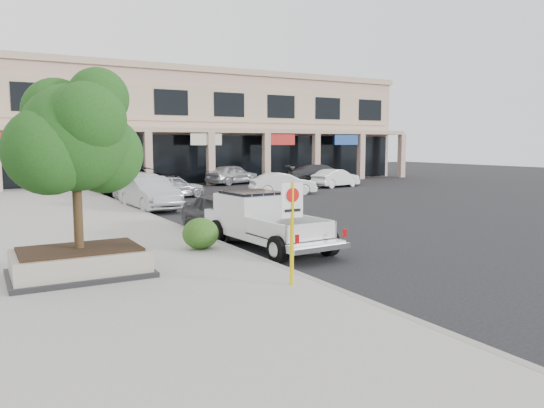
{
  "coord_description": "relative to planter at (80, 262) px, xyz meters",
  "views": [
    {
      "loc": [
        -8.31,
        -11.75,
        3.3
      ],
      "look_at": [
        -0.85,
        1.5,
        1.55
      ],
      "focal_mm": 35.0,
      "sensor_mm": 36.0,
      "label": 1
    }
  ],
  "objects": [
    {
      "name": "curb_car_a",
      "position": [
        5.71,
        4.24,
        0.28
      ],
      "size": [
        2.11,
        4.53,
        1.5
      ],
      "primitive_type": "imported",
      "rotation": [
        0.0,
        0.0,
        0.08
      ],
      "color": "#2F3134",
      "rests_on": "ground"
    },
    {
      "name": "planter_tree",
      "position": [
        0.13,
        0.15,
        2.94
      ],
      "size": [
        2.9,
        2.55,
        4.0
      ],
      "color": "#311F13",
      "rests_on": "planter"
    },
    {
      "name": "planter",
      "position": [
        0.0,
        0.0,
        0.0
      ],
      "size": [
        3.2,
        2.2,
        0.68
      ],
      "color": "black",
      "rests_on": "sidewalk"
    },
    {
      "name": "lot_car_d",
      "position": [
        8.47,
        24.29,
        0.33
      ],
      "size": [
        6.39,
        4.53,
        1.62
      ],
      "primitive_type": "imported",
      "rotation": [
        0.0,
        0.0,
        1.92
      ],
      "color": "black",
      "rests_on": "ground"
    },
    {
      "name": "curb_car_d",
      "position": [
        5.98,
        21.69,
        0.23
      ],
      "size": [
        2.49,
        5.16,
        1.41
      ],
      "primitive_type": "imported",
      "rotation": [
        0.0,
        0.0,
        -0.03
      ],
      "color": "black",
      "rests_on": "ground"
    },
    {
      "name": "lot_car_c",
      "position": [
        21.63,
        20.96,
        0.35
      ],
      "size": [
        6.13,
        4.1,
        1.65
      ],
      "primitive_type": "imported",
      "rotation": [
        0.0,
        0.0,
        1.22
      ],
      "color": "#323437",
      "rests_on": "ground"
    },
    {
      "name": "hedge",
      "position": [
        3.72,
        1.61,
        0.14
      ],
      "size": [
        1.1,
        0.99,
        0.93
      ],
      "primitive_type": "ellipsoid",
      "color": "#1F4012",
      "rests_on": "sidewalk"
    },
    {
      "name": "curb_car_b",
      "position": [
        5.5,
        12.87,
        0.34
      ],
      "size": [
        1.96,
        5.04,
        1.64
      ],
      "primitive_type": "imported",
      "rotation": [
        0.0,
        0.0,
        0.05
      ],
      "color": "#A4A7AC",
      "rests_on": "ground"
    },
    {
      "name": "lot_car_b",
      "position": [
        15.27,
        16.34,
        0.22
      ],
      "size": [
        4.44,
        2.3,
        1.39
      ],
      "primitive_type": "imported",
      "rotation": [
        0.0,
        0.0,
        1.37
      ],
      "color": "silver",
      "rests_on": "ground"
    },
    {
      "name": "pickup_truck",
      "position": [
        5.88,
        1.28,
        0.4
      ],
      "size": [
        2.41,
        5.67,
        1.75
      ],
      "primitive_type": null,
      "rotation": [
        0.0,
        0.0,
        0.06
      ],
      "color": "silver",
      "rests_on": "ground"
    },
    {
      "name": "no_parking_sign",
      "position": [
        3.99,
        -3.16,
        1.16
      ],
      "size": [
        0.55,
        0.09,
        2.3
      ],
      "color": "yellow",
      "rests_on": "sidewalk"
    },
    {
      "name": "sidewalk",
      "position": [
        0.73,
        4.7,
        -0.4
      ],
      "size": [
        8.0,
        52.0,
        0.15
      ],
      "primitive_type": "cube",
      "color": "gray",
      "rests_on": "ground"
    },
    {
      "name": "lot_car_a",
      "position": [
        8.23,
        17.55,
        0.23
      ],
      "size": [
        4.42,
        2.78,
        1.4
      ],
      "primitive_type": "imported",
      "rotation": [
        0.0,
        0.0,
        1.87
      ],
      "color": "#AFB1B8",
      "rests_on": "ground"
    },
    {
      "name": "lot_car_f",
      "position": [
        21.69,
        19.35,
        0.2
      ],
      "size": [
        4.33,
        2.35,
        1.35
      ],
      "primitive_type": "imported",
      "rotation": [
        0.0,
        0.0,
        1.81
      ],
      "color": "silver",
      "rests_on": "ground"
    },
    {
      "name": "curb_car_c",
      "position": [
        6.16,
        15.85,
        0.35
      ],
      "size": [
        2.94,
        5.9,
        1.65
      ],
      "primitive_type": "imported",
      "rotation": [
        0.0,
        0.0,
        0.11
      ],
      "color": "silver",
      "rests_on": "ground"
    },
    {
      "name": "curb",
      "position": [
        4.68,
        4.7,
        -0.4
      ],
      "size": [
        0.2,
        52.0,
        0.15
      ],
      "primitive_type": "cube",
      "color": "gray",
      "rests_on": "ground"
    },
    {
      "name": "ground",
      "position": [
        6.23,
        -1.3,
        -0.48
      ],
      "size": [
        120.0,
        120.0,
        0.0
      ],
      "primitive_type": "plane",
      "color": "black",
      "rests_on": "ground"
    },
    {
      "name": "strip_mall",
      "position": [
        14.23,
        32.63,
        4.27
      ],
      "size": [
        40.55,
        12.43,
        9.5
      ],
      "color": "tan",
      "rests_on": "ground"
    },
    {
      "name": "lot_car_e",
      "position": [
        16.03,
        25.61,
        0.33
      ],
      "size": [
        5.09,
        3.42,
        1.61
      ],
      "primitive_type": "imported",
      "rotation": [
        0.0,
        0.0,
        1.92
      ],
      "color": "#ACAEB4",
      "rests_on": "ground"
    }
  ]
}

